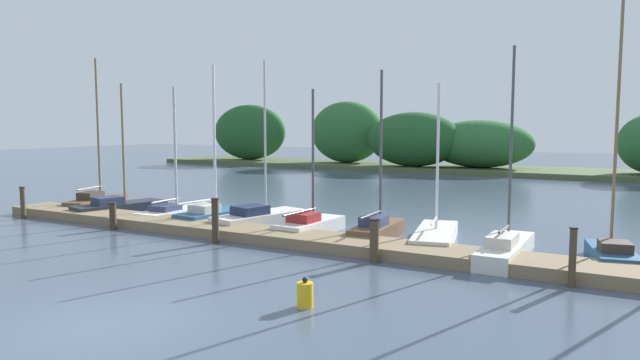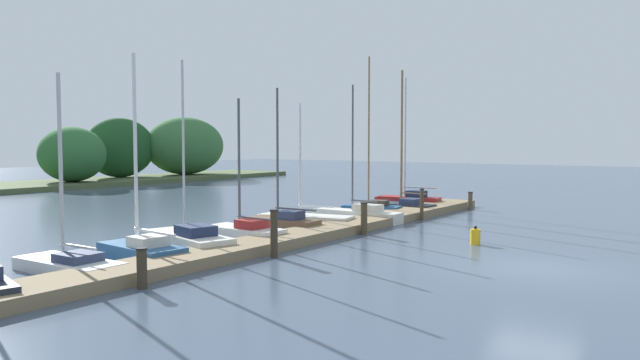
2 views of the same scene
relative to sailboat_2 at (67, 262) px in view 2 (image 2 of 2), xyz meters
The scene contains 18 objects.
ground 13.25m from the sailboat_2, 52.17° to the right, with size 160.00×160.00×0.00m, color #425166.
dock_pier 8.38m from the sailboat_2, 14.08° to the right, with size 29.78×1.80×0.35m.
sailboat_2 is the anchor object (origin of this frame).
sailboat_3 2.32m from the sailboat_2, ahead, with size 1.57×3.51×6.32m.
sailboat_4 4.51m from the sailboat_2, ahead, with size 2.27×4.37×6.39m.
sailboat_5 6.90m from the sailboat_2, ahead, with size 1.35×3.50×5.22m.
sailboat_6 9.46m from the sailboat_2, ahead, with size 1.20×3.44×5.80m.
sailboat_7 11.40m from the sailboat_2, ahead, with size 2.03×4.44×5.30m.
sailboat_8 13.94m from the sailboat_2, ahead, with size 0.99×4.51×6.23m.
sailboat_9 16.65m from the sailboat_2, ahead, with size 1.62×3.09×7.87m.
sailboat_10 18.51m from the sailboat_2, ahead, with size 1.47×3.27×7.32m.
sailboat_11 20.99m from the sailboat_2, ahead, with size 1.58×3.78×7.21m.
mooring_piling_1 3.26m from the sailboat_2, 89.72° to the right, with size 0.29×0.29×1.02m.
mooring_piling_2 6.03m from the sailboat_2, 33.50° to the right, with size 0.27×0.27×1.52m.
mooring_piling_3 11.16m from the sailboat_2, 16.46° to the right, with size 0.30×0.30×1.27m.
mooring_piling_4 16.21m from the sailboat_2, 11.08° to the right, with size 0.20×0.20×1.48m.
mooring_piling_5 21.68m from the sailboat_2, ahead, with size 0.27×0.27×0.95m.
channel_buoy_0 13.37m from the sailboat_2, 34.54° to the right, with size 0.36×0.36×0.67m.
Camera 2 is at (-17.47, -4.89, 3.63)m, focal length 33.72 mm.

